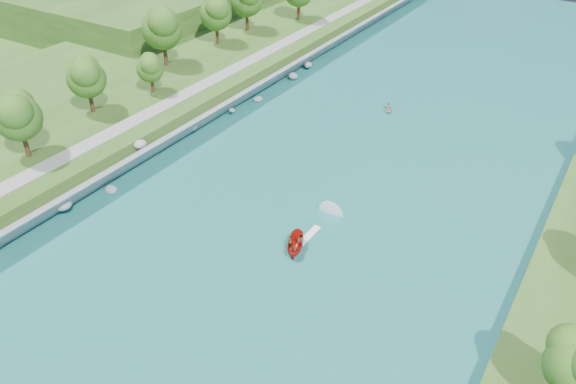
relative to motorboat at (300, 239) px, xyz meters
The scene contains 8 objects.
ground 7.30m from the motorboat, 116.73° to the right, with size 260.00×260.00×0.00m, color #2D5119.
river_water 13.94m from the motorboat, 103.54° to the left, with size 55.00×240.00×0.10m, color #18585C.
berm_west 54.96m from the motorboat, 165.75° to the left, with size 45.00×240.00×3.50m, color #2D5119.
riprap_bank 31.95m from the motorboat, 155.62° to the left, with size 4.01×236.00×4.05m.
riverside_path 38.32m from the motorboat, 159.28° to the left, with size 3.00×200.00×0.10m, color gray.
trees_west 46.12m from the motorboat, 165.84° to the left, with size 15.94×148.14×13.29m.
motorboat is the anchor object (origin of this frame).
raft 40.57m from the motorboat, 98.84° to the left, with size 3.23×3.57×1.51m.
Camera 1 is at (30.12, -38.99, 42.69)m, focal length 35.00 mm.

